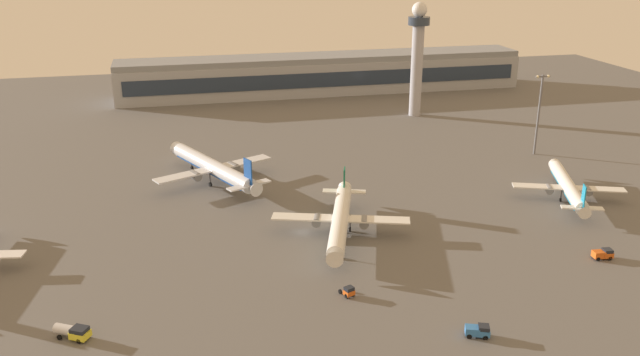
# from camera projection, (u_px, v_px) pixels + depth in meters

# --- Properties ---
(ground_plane) EXTENTS (416.00, 416.00, 0.00)m
(ground_plane) POSITION_uv_depth(u_px,v_px,m) (303.00, 232.00, 152.92)
(ground_plane) COLOR #605E5B
(terminal_building) EXTENTS (176.94, 22.40, 16.40)m
(terminal_building) POSITION_uv_depth(u_px,v_px,m) (323.00, 74.00, 290.09)
(terminal_building) COLOR #9EA3AD
(terminal_building) RESTS_ON ground
(control_tower) EXTENTS (8.00, 8.00, 42.47)m
(control_tower) POSITION_uv_depth(u_px,v_px,m) (417.00, 52.00, 246.06)
(control_tower) COLOR #A8A8B2
(control_tower) RESTS_ON ground
(airplane_far_stand) EXTENTS (31.25, 39.73, 10.47)m
(airplane_far_stand) POSITION_uv_depth(u_px,v_px,m) (340.00, 219.00, 150.26)
(airplane_far_stand) COLOR silver
(airplane_far_stand) RESTS_ON ground
(airplane_near_gate) EXTENTS (27.61, 35.04, 9.34)m
(airplane_near_gate) POSITION_uv_depth(u_px,v_px,m) (568.00, 187.00, 170.89)
(airplane_near_gate) COLOR silver
(airplane_near_gate) RESTS_ON ground
(airplane_mid_apron) EXTENTS (33.60, 42.52, 11.58)m
(airplane_mid_apron) POSITION_uv_depth(u_px,v_px,m) (213.00, 168.00, 182.68)
(airplane_mid_apron) COLOR silver
(airplane_mid_apron) RESTS_ON ground
(fuel_truck) EXTENTS (6.50, 4.98, 2.35)m
(fuel_truck) POSITION_uv_depth(u_px,v_px,m) (73.00, 331.00, 111.82)
(fuel_truck) COLOR yellow
(fuel_truck) RESTS_ON ground
(baggage_tractor) EXTENTS (4.57, 3.30, 2.25)m
(baggage_tractor) POSITION_uv_depth(u_px,v_px,m) (478.00, 331.00, 112.37)
(baggage_tractor) COLOR #3372BF
(baggage_tractor) RESTS_ON ground
(pushback_tug) EXTENTS (2.80, 3.52, 2.05)m
(pushback_tug) POSITION_uv_depth(u_px,v_px,m) (349.00, 291.00, 125.14)
(pushback_tug) COLOR #D85919
(pushback_tug) RESTS_ON ground
(maintenance_van) EXTENTS (4.30, 2.34, 2.25)m
(maintenance_van) POSITION_uv_depth(u_px,v_px,m) (603.00, 254.00, 139.77)
(maintenance_van) COLOR #D85919
(maintenance_van) RESTS_ON ground
(apron_light_east) EXTENTS (4.80, 0.90, 25.32)m
(apron_light_east) POSITION_uv_depth(u_px,v_px,m) (539.00, 109.00, 203.49)
(apron_light_east) COLOR slate
(apron_light_east) RESTS_ON ground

